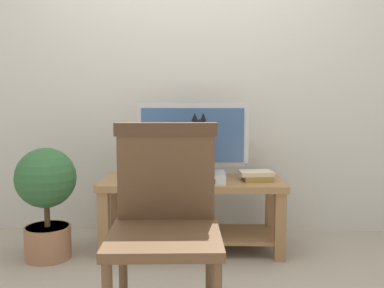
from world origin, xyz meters
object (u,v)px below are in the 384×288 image
at_px(tv, 193,138).
at_px(potted_plant, 46,194).
at_px(tv_stand, 192,202).
at_px(cat, 199,151).
at_px(wooden_chair, 165,215).
at_px(book_stack, 256,176).
at_px(media_box, 199,177).

distance_m(tv, potted_plant, 1.05).
bearing_deg(tv_stand, tv, 89.98).
bearing_deg(cat, tv_stand, 120.35).
relative_size(tv, cat, 1.95).
relative_size(wooden_chair, potted_plant, 1.29).
bearing_deg(potted_plant, tv, 18.06).
distance_m(book_stack, potted_plant, 1.40).
distance_m(cat, book_stack, 0.43).
height_order(tv, media_box, tv).
xyz_separation_m(tv, potted_plant, (-0.95, -0.31, -0.34)).
xyz_separation_m(media_box, wooden_chair, (-0.13, -1.06, 0.03)).
bearing_deg(tv_stand, wooden_chair, -94.20).
bearing_deg(tv, media_box, -75.09).
distance_m(tv_stand, potted_plant, 0.97).
distance_m(media_box, potted_plant, 1.01).
bearing_deg(media_box, potted_plant, -172.45).
distance_m(tv_stand, cat, 0.38).
bearing_deg(wooden_chair, media_box, 83.00).
distance_m(tv_stand, media_box, 0.20).
distance_m(wooden_chair, book_stack, 1.23).
distance_m(media_box, wooden_chair, 1.07).
bearing_deg(media_box, wooden_chair, -97.00).
bearing_deg(tv, wooden_chair, -93.84).
xyz_separation_m(tv, cat, (0.05, -0.19, -0.07)).
distance_m(tv, wooden_chair, 1.26).
height_order(book_stack, potted_plant, potted_plant).
xyz_separation_m(tv_stand, tv, (0.00, 0.11, 0.43)).
xyz_separation_m(tv_stand, media_box, (0.05, -0.07, 0.19)).
relative_size(cat, book_stack, 1.68).
bearing_deg(potted_plant, tv_stand, 12.03).
relative_size(book_stack, potted_plant, 0.33).
bearing_deg(book_stack, cat, -170.97).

